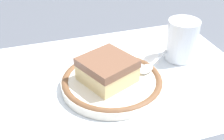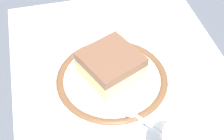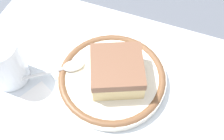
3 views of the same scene
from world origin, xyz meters
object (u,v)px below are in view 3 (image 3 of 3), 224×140
(cake_slice, at_px, (117,71))
(spoon, at_px, (61,69))
(cup, at_px, (5,65))
(plate, at_px, (112,78))
(napkin, at_px, (23,126))

(cake_slice, xyz_separation_m, spoon, (-0.09, -0.02, -0.02))
(spoon, xyz_separation_m, cup, (-0.08, -0.03, 0.02))
(spoon, bearing_deg, plate, 12.62)
(plate, bearing_deg, cup, -162.63)
(plate, height_order, cup, cup)
(cup, xyz_separation_m, napkin, (0.07, -0.07, -0.04))
(spoon, bearing_deg, cake_slice, 11.35)
(spoon, relative_size, cup, 1.39)
(napkin, bearing_deg, cake_slice, 48.70)
(plate, xyz_separation_m, cake_slice, (0.01, -0.00, 0.03))
(plate, height_order, spoon, spoon)
(cake_slice, height_order, spoon, cake_slice)
(napkin, bearing_deg, cup, 131.66)
(cake_slice, relative_size, napkin, 0.79)
(napkin, bearing_deg, spoon, 81.46)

